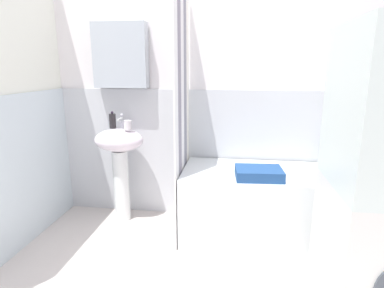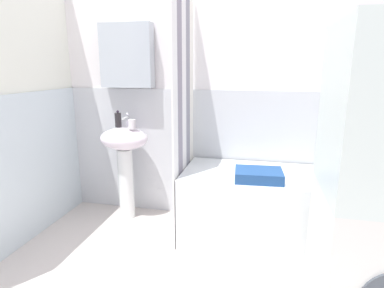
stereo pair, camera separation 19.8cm
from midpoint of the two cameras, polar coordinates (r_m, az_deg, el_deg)
wall_back_tiled at (r=2.88m, az=7.68°, el=8.39°), size 3.60×0.18×2.40m
sink at (r=2.96m, az=-10.10°, el=-1.57°), size 0.44×0.34×0.86m
faucet at (r=2.97m, az=-9.72°, el=4.28°), size 0.03×0.12×0.12m
soap_dispenser at (r=2.95m, az=-11.21°, el=4.26°), size 0.06×0.06×0.15m
toothbrush_cup at (r=2.83m, az=-8.70°, el=3.50°), size 0.07×0.07×0.08m
bathtub at (r=2.73m, az=15.99°, el=-10.90°), size 1.42×0.65×0.58m
shower_curtain at (r=2.58m, az=0.71°, el=4.76°), size 0.01×0.65×2.00m
conditioner_bottle at (r=2.94m, az=28.18°, el=-2.24°), size 0.04×0.04×0.21m
lotion_bottle at (r=2.89m, az=26.28°, el=-2.55°), size 0.05×0.05×0.18m
towel_folded at (r=2.45m, az=14.12°, el=-5.43°), size 0.36×0.28×0.08m
washer_dryer_stack at (r=1.85m, az=33.85°, el=-7.58°), size 0.56×0.64×1.60m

